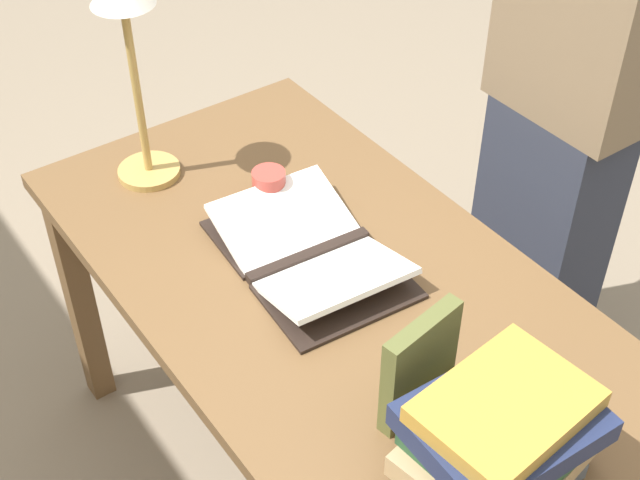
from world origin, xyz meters
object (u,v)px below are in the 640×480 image
object	(u,v)px
person_reader	(569,97)
book_standing_upright	(419,366)
open_book	(309,252)
reading_lamp	(127,29)
coffee_mug	(269,188)
book_stack_tall	(499,438)

from	to	relation	value
person_reader	book_standing_upright	bearing A→B (deg)	-62.86
open_book	book_standing_upright	bearing A→B (deg)	175.46
open_book	reading_lamp	xyz separation A→B (m)	(0.45, 0.13, 0.34)
open_book	book_standing_upright	distance (m)	0.42
reading_lamp	person_reader	world-z (taller)	person_reader
book_standing_upright	person_reader	world-z (taller)	person_reader
book_standing_upright	person_reader	size ratio (longest dim) A/B	0.12
coffee_mug	person_reader	world-z (taller)	person_reader
open_book	reading_lamp	bearing A→B (deg)	20.43
book_standing_upright	reading_lamp	distance (m)	0.90
book_standing_upright	person_reader	bearing A→B (deg)	-72.26
book_stack_tall	reading_lamp	world-z (taller)	reading_lamp
book_stack_tall	person_reader	distance (m)	0.97
book_stack_tall	person_reader	xyz separation A→B (m)	(0.58, -0.77, 0.03)
book_stack_tall	coffee_mug	size ratio (longest dim) A/B	3.05
reading_lamp	coffee_mug	xyz separation A→B (m)	(-0.25, -0.16, -0.32)
open_book	coffee_mug	xyz separation A→B (m)	(0.20, -0.03, 0.02)
book_stack_tall	coffee_mug	bearing A→B (deg)	-6.59
reading_lamp	book_stack_tall	bearing A→B (deg)	-176.07
book_stack_tall	reading_lamp	xyz separation A→B (m)	(1.03, 0.07, 0.26)
book_stack_tall	open_book	bearing A→B (deg)	-5.44
open_book	person_reader	size ratio (longest dim) A/B	0.26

